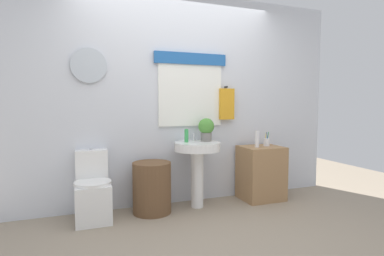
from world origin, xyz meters
name	(u,v)px	position (x,y,z in m)	size (l,w,h in m)	color
ground_plane	(214,237)	(0.00, 0.00, 0.00)	(8.00, 8.00, 0.00)	gray
back_wall	(177,99)	(0.00, 1.15, 1.30)	(4.40, 0.18, 2.60)	silver
toilet	(93,193)	(-1.03, 0.88, 0.29)	(0.38, 0.51, 0.76)	white
laundry_hamper	(152,188)	(-0.39, 0.85, 0.29)	(0.44, 0.44, 0.58)	brown
pedestal_sink	(197,157)	(0.17, 0.85, 0.60)	(0.55, 0.55, 0.79)	white
faucet	(194,137)	(0.17, 0.97, 0.84)	(0.03, 0.03, 0.10)	silver
wooden_cabinet	(261,173)	(1.06, 0.85, 0.35)	(0.52, 0.44, 0.69)	#9E754C
soap_bottle	(186,136)	(0.05, 0.90, 0.87)	(0.05, 0.05, 0.16)	green
potted_plant	(206,128)	(0.31, 0.91, 0.95)	(0.20, 0.20, 0.28)	slate
lotion_bottle	(257,139)	(0.97, 0.81, 0.80)	(0.05, 0.05, 0.21)	white
toothbrush_cup	(267,142)	(1.15, 0.87, 0.75)	(0.08, 0.08, 0.19)	silver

